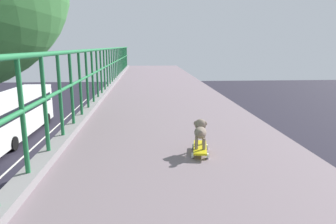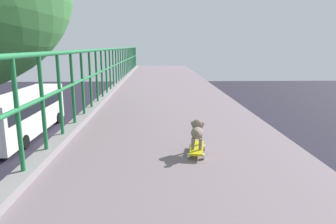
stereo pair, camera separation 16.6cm
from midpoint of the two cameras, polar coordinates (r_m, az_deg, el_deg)
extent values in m
cylinder|color=#227842|center=(3.05, -26.71, -0.83)|extent=(0.04, 0.04, 1.05)
cylinder|color=#227842|center=(3.61, -23.05, 1.35)|extent=(0.04, 0.04, 1.05)
cylinder|color=#227842|center=(4.19, -20.39, 2.93)|extent=(0.04, 0.04, 1.05)
cylinder|color=#227842|center=(4.78, -18.37, 4.13)|extent=(0.04, 0.04, 1.05)
cylinder|color=#227842|center=(5.37, -16.79, 5.05)|extent=(0.04, 0.04, 1.05)
cylinder|color=#227842|center=(5.97, -15.53, 5.79)|extent=(0.04, 0.04, 1.05)
cylinder|color=#227842|center=(6.57, -14.49, 6.39)|extent=(0.04, 0.04, 1.05)
cylinder|color=#227842|center=(7.17, -13.62, 6.89)|extent=(0.04, 0.04, 1.05)
cylinder|color=#227842|center=(7.77, -12.89, 7.31)|extent=(0.04, 0.04, 1.05)
cylinder|color=#227842|center=(8.38, -12.26, 7.67)|extent=(0.04, 0.04, 1.05)
cylinder|color=#227842|center=(8.99, -11.72, 7.98)|extent=(0.04, 0.04, 1.05)
cylinder|color=#227842|center=(9.60, -11.24, 8.25)|extent=(0.04, 0.04, 1.05)
cylinder|color=#227842|center=(10.21, -10.82, 8.49)|extent=(0.04, 0.04, 1.05)
cylinder|color=#227842|center=(10.82, -10.45, 8.70)|extent=(0.04, 0.04, 1.05)
cylinder|color=#227842|center=(11.43, -10.12, 8.88)|extent=(0.04, 0.04, 1.05)
cylinder|color=#227842|center=(12.04, -9.82, 9.05)|extent=(0.04, 0.04, 1.05)
cylinder|color=#227842|center=(12.65, -9.55, 9.20)|extent=(0.04, 0.04, 1.05)
cylinder|color=#227842|center=(13.26, -9.30, 9.34)|extent=(0.04, 0.04, 1.05)
cylinder|color=#227842|center=(13.87, -9.08, 9.47)|extent=(0.04, 0.04, 1.05)
cylinder|color=#227842|center=(14.48, -8.87, 9.58)|extent=(0.04, 0.04, 1.05)
cylinder|color=#227842|center=(15.09, -8.68, 9.69)|extent=(0.04, 0.04, 1.05)
cylinder|color=#227842|center=(15.71, -8.51, 9.78)|extent=(0.04, 0.04, 1.05)
cylinder|color=#227842|center=(16.32, -8.35, 9.87)|extent=(0.04, 0.04, 1.05)
cylinder|color=#227842|center=(16.93, -8.20, 9.96)|extent=(0.04, 0.04, 1.05)
cylinder|color=#227842|center=(17.54, -8.06, 10.03)|extent=(0.04, 0.04, 1.05)
cylinder|color=#227842|center=(18.16, -7.93, 10.10)|extent=(0.04, 0.04, 1.05)
cube|color=white|center=(25.88, -26.81, -0.33)|extent=(2.37, 11.38, 3.08)
cube|color=black|center=(25.78, -26.92, 0.84)|extent=(2.39, 10.47, 0.70)
cylinder|color=black|center=(29.42, -21.60, -1.17)|extent=(0.28, 0.96, 0.96)
cylinder|color=black|center=(30.18, -25.70, -1.21)|extent=(0.28, 0.96, 0.96)
cylinder|color=black|center=(22.96, -26.82, -5.24)|extent=(0.28, 0.96, 0.96)
cube|color=gold|center=(3.62, 4.64, -6.56)|extent=(0.23, 0.51, 0.02)
cylinder|color=white|center=(3.78, 5.95, -6.42)|extent=(0.03, 0.06, 0.06)
cylinder|color=white|center=(3.78, 3.40, -6.37)|extent=(0.03, 0.06, 0.06)
cylinder|color=white|center=(3.48, 5.97, -8.08)|extent=(0.03, 0.06, 0.06)
cylinder|color=white|center=(3.48, 3.19, -8.02)|extent=(0.03, 0.06, 0.06)
cylinder|color=#7C6B5D|center=(3.69, 5.33, -4.93)|extent=(0.04, 0.04, 0.13)
cylinder|color=#7C6B5D|center=(3.69, 4.02, -4.90)|extent=(0.04, 0.04, 0.13)
cylinder|color=#7C6B5D|center=(3.50, 5.32, -5.88)|extent=(0.04, 0.04, 0.13)
cylinder|color=#7C6B5D|center=(3.50, 3.93, -5.85)|extent=(0.04, 0.04, 0.13)
ellipsoid|color=#7C6B5D|center=(3.57, 4.68, -3.79)|extent=(0.18, 0.28, 0.13)
sphere|color=#7C6B5D|center=(3.66, 4.73, -2.36)|extent=(0.14, 0.14, 0.14)
ellipsoid|color=gray|center=(3.72, 4.74, -2.28)|extent=(0.06, 0.07, 0.04)
sphere|color=#7C6B5D|center=(3.66, 5.54, -2.12)|extent=(0.06, 0.06, 0.06)
sphere|color=#7C6B5D|center=(3.66, 3.92, -2.08)|extent=(0.06, 0.06, 0.06)
sphere|color=#7C6B5D|center=(3.42, 4.65, -3.81)|extent=(0.06, 0.06, 0.06)
camera|label=1|loc=(0.08, -91.04, -0.22)|focal=32.97mm
camera|label=2|loc=(0.08, 88.96, 0.22)|focal=32.97mm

